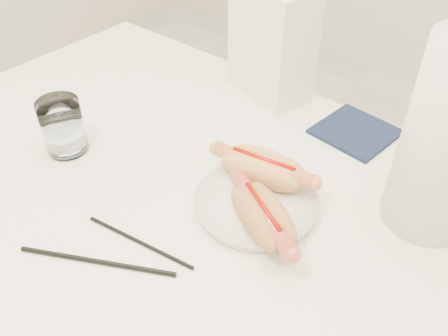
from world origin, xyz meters
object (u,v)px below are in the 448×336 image
Objects in this scene: hotdog_right at (263,216)px; napkin_box at (272,42)px; table at (185,210)px; plate at (256,204)px; hotdog_left at (263,168)px; water_glass at (63,126)px.

napkin_box reaches higher than hotdog_right.
hotdog_right is at bearing -39.79° from napkin_box.
table is 0.15m from plate.
hotdog_left reaches higher than table.
hotdog_left is at bearing 115.13° from plate.
hotdog_right is 0.71× the size of napkin_box.
table is at bearing -164.71° from plate.
hotdog_left is at bearing -40.31° from napkin_box.
water_glass reaches higher than hotdog_right.
napkin_box reaches higher than water_glass.
plate is at bearing -74.35° from hotdog_left.
hotdog_left is at bearing 23.52° from water_glass.
water_glass reaches higher than plate.
water_glass is at bearing -165.96° from hotdog_left.
hotdog_right is 1.59× the size of water_glass.
napkin_box is at bearing 122.28° from plate.
table is at bearing -150.70° from hotdog_left.
hotdog_left is 1.09× the size of hotdog_right.
hotdog_right is at bearing 8.39° from water_glass.
napkin_box reaches higher than plate.
plate is 1.07× the size of hotdog_left.
plate is at bearing 15.20° from water_glass.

